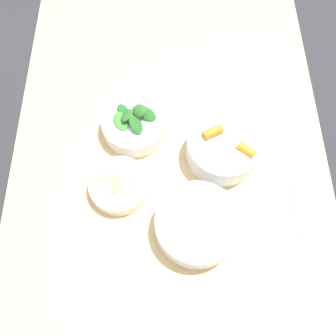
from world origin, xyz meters
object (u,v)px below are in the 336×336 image
bowl_cookies (119,185)px  bowl_greens (135,123)px  bowl_beans_hotdog (197,224)px  ruler (300,185)px  bowl_carrots (223,148)px

bowl_cookies → bowl_greens: bearing=168.2°
bowl_beans_hotdog → bowl_cookies: bearing=-119.2°
bowl_cookies → ruler: bowl_cookies is taller
bowl_carrots → bowl_cookies: (0.09, -0.26, -0.02)m
bowl_carrots → bowl_cookies: bearing=-70.8°
bowl_beans_hotdog → ruler: bearing=112.0°
bowl_greens → bowl_cookies: size_ratio=1.20×
bowl_carrots → bowl_cookies: size_ratio=1.24×
bowl_greens → ruler: bowl_greens is taller
bowl_beans_hotdog → bowl_cookies: 0.21m
bowl_greens → ruler: size_ratio=0.67×
ruler → bowl_beans_hotdog: bearing=-68.0°
bowl_greens → bowl_beans_hotdog: bowl_greens is taller
bowl_greens → bowl_beans_hotdog: bearing=28.6°
bowl_beans_hotdog → ruler: 0.28m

